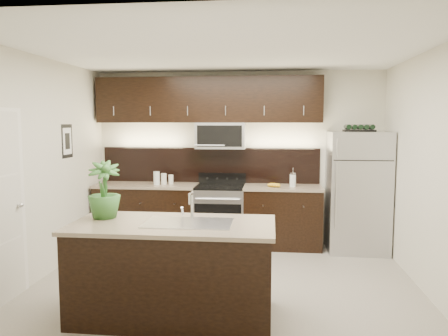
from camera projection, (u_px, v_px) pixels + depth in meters
name	position (u px, v px, depth m)	size (l,w,h in m)	color
ground	(224.00, 285.00, 5.13)	(4.50, 4.50, 0.00)	gray
room_walls	(214.00, 141.00, 4.93)	(4.52, 4.02, 2.71)	beige
counter_run	(207.00, 215.00, 6.80)	(3.51, 0.65, 0.94)	black
upper_fixtures	(210.00, 107.00, 6.77)	(3.49, 0.40, 1.66)	black
island	(174.00, 270.00, 4.26)	(1.96, 0.96, 0.94)	black
sink_faucet	(188.00, 221.00, 4.20)	(0.84, 0.50, 0.28)	silver
refrigerator	(357.00, 192.00, 6.45)	(0.85, 0.77, 1.77)	#B2B2B7
wine_rack	(359.00, 128.00, 6.36)	(0.44, 0.27, 0.10)	black
plant	(104.00, 190.00, 4.40)	(0.32, 0.32, 0.58)	#316628
canisters	(162.00, 179.00, 6.80)	(0.29, 0.17, 0.21)	silver
french_press	(293.00, 180.00, 6.55)	(0.10, 0.10, 0.28)	silver
bananas	(271.00, 185.00, 6.56)	(0.21, 0.16, 0.06)	gold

